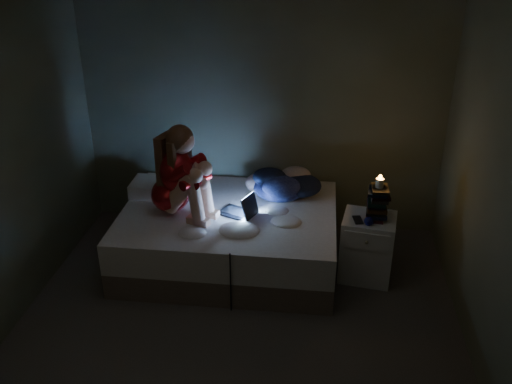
% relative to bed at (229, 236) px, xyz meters
% --- Properties ---
extents(floor, '(3.60, 3.80, 0.02)m').
position_rel_bed_xyz_m(floor, '(0.22, -1.10, -0.28)').
color(floor, '#4E4B48').
rests_on(floor, ground).
extents(wall_back, '(3.60, 0.02, 2.60)m').
position_rel_bed_xyz_m(wall_back, '(0.22, 0.81, 1.03)').
color(wall_back, '#434D38').
rests_on(wall_back, ground).
extents(wall_right, '(0.02, 3.80, 2.60)m').
position_rel_bed_xyz_m(wall_right, '(2.03, -1.10, 1.03)').
color(wall_right, '#434D38').
rests_on(wall_right, ground).
extents(bed, '(1.97, 1.48, 0.54)m').
position_rel_bed_xyz_m(bed, '(0.00, 0.00, 0.00)').
color(bed, beige).
rests_on(bed, ground).
extents(pillow, '(0.47, 0.33, 0.14)m').
position_rel_bed_xyz_m(pillow, '(-0.75, 0.26, 0.34)').
color(pillow, silver).
rests_on(pillow, bed).
extents(woman, '(0.62, 0.51, 0.87)m').
position_rel_bed_xyz_m(woman, '(-0.51, -0.09, 0.71)').
color(woman, '#740003').
rests_on(woman, bed).
extents(laptop, '(0.38, 0.33, 0.23)m').
position_rel_bed_xyz_m(laptop, '(0.09, -0.05, 0.38)').
color(laptop, black).
rests_on(laptop, bed).
extents(clothes_pile, '(0.58, 0.49, 0.32)m').
position_rel_bed_xyz_m(clothes_pile, '(0.44, 0.33, 0.43)').
color(clothes_pile, '#14164F').
rests_on(clothes_pile, bed).
extents(nightstand, '(0.51, 0.47, 0.61)m').
position_rel_bed_xyz_m(nightstand, '(1.28, -0.10, 0.03)').
color(nightstand, silver).
rests_on(nightstand, ground).
extents(book_stack, '(0.19, 0.25, 0.30)m').
position_rel_bed_xyz_m(book_stack, '(1.33, -0.10, 0.49)').
color(book_stack, black).
rests_on(book_stack, nightstand).
extents(candle, '(0.07, 0.07, 0.08)m').
position_rel_bed_xyz_m(candle, '(1.33, -0.10, 0.68)').
color(candle, beige).
rests_on(candle, book_stack).
extents(phone, '(0.11, 0.16, 0.01)m').
position_rel_bed_xyz_m(phone, '(1.18, -0.18, 0.34)').
color(phone, black).
rests_on(phone, nightstand).
extents(blue_orb, '(0.08, 0.08, 0.08)m').
position_rel_bed_xyz_m(blue_orb, '(1.27, -0.24, 0.38)').
color(blue_orb, '#0B0E4D').
rests_on(blue_orb, nightstand).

